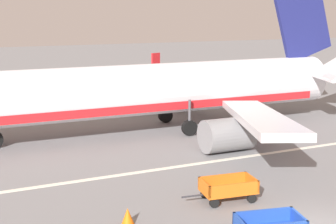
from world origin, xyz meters
name	(u,v)px	position (x,y,z in m)	size (l,w,h in m)	color
apron_stripe	(206,162)	(0.00, 9.52, 0.01)	(120.00, 0.36, 0.01)	silver
airplane	(159,90)	(0.40, 17.66, 3.05)	(37.54, 30.30, 11.34)	silver
baggage_cart_third_in_row	(228,188)	(-1.80, 4.13, 0.60)	(3.61, 1.68, 1.07)	orange
traffic_cone_mid_apron	(128,216)	(-6.93, 3.64, 0.36)	(0.55, 0.55, 0.73)	orange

